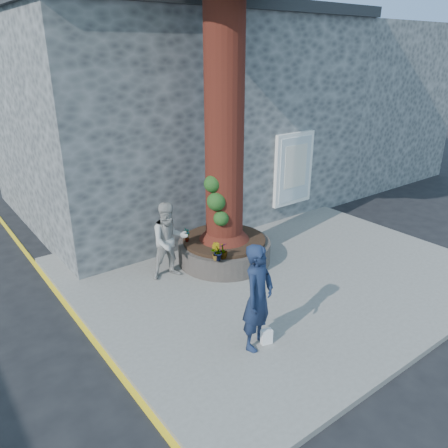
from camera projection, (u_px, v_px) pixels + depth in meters
ground at (251, 310)px, 9.15m from camera, size 120.00×120.00×0.00m
pavement at (272, 269)px, 10.70m from camera, size 9.00×8.00×0.12m
yellow_line at (93, 340)px, 8.18m from camera, size 0.10×30.00×0.01m
stone_shop at (172, 111)px, 14.71m from camera, size 10.30×8.30×6.30m
neighbour_shop at (328, 100)px, 19.24m from camera, size 6.00×8.00×6.00m
planter at (224, 250)px, 10.92m from camera, size 2.30×2.30×0.60m
man at (258, 297)px, 7.51m from camera, size 0.84×0.70×1.97m
woman at (169, 241)px, 9.93m from camera, size 1.01×0.86×1.82m
shopping_bag at (267, 336)px, 7.86m from camera, size 0.23×0.17×0.28m
plant_a at (187, 235)px, 10.55m from camera, size 0.22×0.18×0.35m
plant_b at (217, 252)px, 9.63m from camera, size 0.30×0.31×0.41m
plant_c at (223, 250)px, 9.73m from camera, size 0.21×0.21×0.37m
plant_d at (217, 254)px, 9.65m from camera, size 0.26×0.29×0.30m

